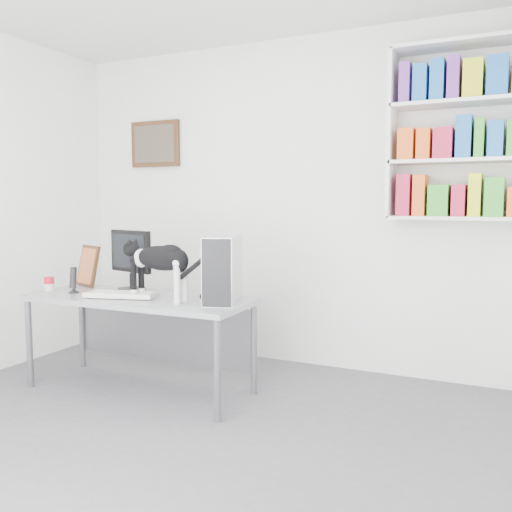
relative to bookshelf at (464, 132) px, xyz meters
name	(u,v)px	position (x,y,z in m)	size (l,w,h in m)	color
room	(137,204)	(-1.40, -1.85, -0.50)	(4.01, 4.01, 2.70)	#59595E
bookshelf	(464,132)	(0.00, 0.00, 0.00)	(1.03, 0.28, 1.24)	silver
wall_art	(155,144)	(-2.70, 0.12, 0.05)	(0.52, 0.04, 0.42)	#4B2918
desk	(140,344)	(-2.07, -0.99, -1.51)	(1.65, 0.64, 0.69)	gray
monitor	(131,260)	(-2.28, -0.80, -0.93)	(0.44, 0.21, 0.47)	black
keyboard	(122,295)	(-2.16, -1.07, -1.14)	(0.50, 0.19, 0.04)	beige
pc_tower	(223,269)	(-1.43, -0.90, -0.94)	(0.20, 0.45, 0.45)	silver
speaker	(73,279)	(-2.60, -1.07, -1.06)	(0.09, 0.09, 0.20)	black
leaning_print	(88,265)	(-2.74, -0.76, -0.99)	(0.27, 0.11, 0.34)	#4B2918
soup_can	(49,284)	(-2.84, -1.08, -1.11)	(0.07, 0.07, 0.11)	red
cat	(160,272)	(-1.83, -1.06, -0.96)	(0.64, 0.17, 0.40)	black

